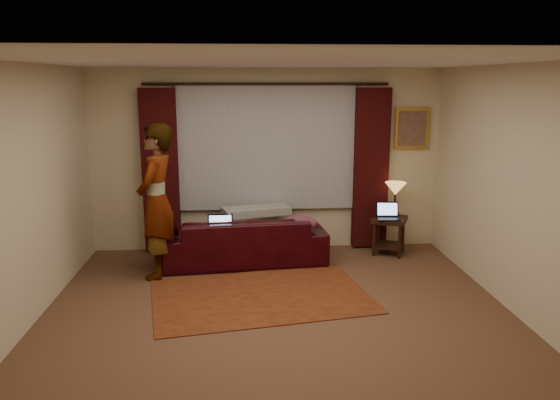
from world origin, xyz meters
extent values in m
cube|color=brown|center=(0.00, 0.00, -0.01)|extent=(5.00, 5.00, 0.01)
cube|color=silver|center=(0.00, 0.00, 2.60)|extent=(5.00, 5.00, 0.02)
cube|color=beige|center=(0.00, 2.50, 1.30)|extent=(5.00, 0.02, 2.60)
cube|color=beige|center=(0.00, -2.50, 1.30)|extent=(5.00, 0.02, 2.60)
cube|color=beige|center=(-2.50, 0.00, 1.30)|extent=(0.02, 5.00, 2.60)
cube|color=beige|center=(2.50, 0.00, 1.30)|extent=(0.02, 5.00, 2.60)
cube|color=#A4A4AD|center=(0.00, 2.44, 1.50)|extent=(2.50, 0.05, 1.80)
cube|color=black|center=(-1.50, 2.39, 1.18)|extent=(0.50, 0.14, 2.30)
cube|color=black|center=(1.50, 2.39, 1.18)|extent=(0.50, 0.14, 2.30)
cylinder|color=black|center=(0.00, 2.39, 2.38)|extent=(0.04, 0.04, 3.40)
cube|color=#B98E36|center=(2.10, 2.47, 1.75)|extent=(0.50, 0.04, 0.60)
imported|color=black|center=(-0.34, 1.83, 0.44)|extent=(2.26, 1.14, 0.88)
cube|color=gray|center=(-0.17, 2.10, 0.89)|extent=(0.98, 0.60, 0.11)
ellipsoid|color=brown|center=(0.41, 1.78, 0.54)|extent=(0.48, 0.37, 0.20)
cube|color=brown|center=(-0.16, 0.61, 0.01)|extent=(2.68, 2.02, 0.01)
cube|color=black|center=(1.71, 2.07, 0.27)|extent=(0.61, 0.61, 0.53)
imported|color=gray|center=(-1.41, 1.38, 0.96)|extent=(0.66, 0.66, 1.93)
camera|label=1|loc=(-0.36, -5.27, 2.42)|focal=35.00mm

